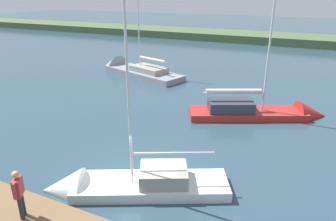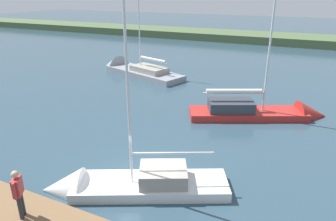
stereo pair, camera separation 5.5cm
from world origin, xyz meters
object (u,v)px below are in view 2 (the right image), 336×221
at_px(sailboat_far_right, 131,71).
at_px(person_on_dock, 18,191).
at_px(sailboat_outer_mooring, 266,114).
at_px(sailboat_behind_pier, 122,187).

distance_m(sailboat_far_right, person_on_dock, 22.45).
height_order(sailboat_outer_mooring, sailboat_far_right, sailboat_far_right).
bearing_deg(person_on_dock, sailboat_behind_pier, 31.96).
distance_m(sailboat_behind_pier, person_on_dock, 4.12).
distance_m(sailboat_outer_mooring, person_on_dock, 15.37).
xyz_separation_m(sailboat_behind_pier, person_on_dock, (1.54, 3.47, 1.59)).
relative_size(sailboat_behind_pier, sailboat_far_right, 0.85).
xyz_separation_m(sailboat_far_right, person_on_dock, (-8.82, 20.58, 1.56)).
xyz_separation_m(sailboat_outer_mooring, person_on_dock, (5.48, 14.28, 1.51)).
height_order(sailboat_behind_pier, sailboat_outer_mooring, sailboat_outer_mooring).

